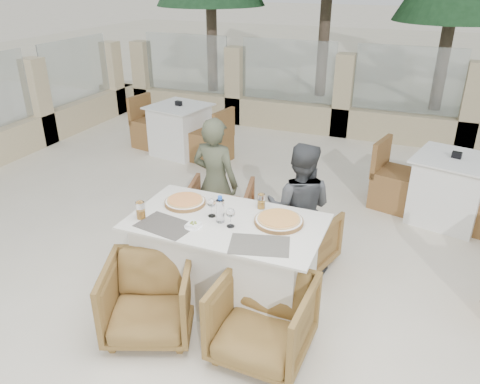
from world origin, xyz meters
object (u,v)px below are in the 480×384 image
at_px(beer_glass_left, 141,210).
at_px(armchair_far_right, 300,238).
at_px(beer_glass_right, 261,201).
at_px(diner_left, 215,183).
at_px(wine_glass_near, 230,216).
at_px(bg_table_a, 180,130).
at_px(armchair_near_left, 149,299).
at_px(bg_table_b, 449,190).
at_px(dining_table, 227,260).
at_px(pizza_left, 185,202).
at_px(armchair_near_right, 263,319).
at_px(water_bottle, 220,209).
at_px(armchair_far_left, 220,211).
at_px(diner_right, 299,209).
at_px(pizza_right, 279,220).
at_px(wine_glass_centre, 212,206).
at_px(olive_dish, 194,224).

relative_size(beer_glass_left, armchair_far_right, 0.24).
xyz_separation_m(beer_glass_right, diner_left, (-0.67, 0.50, -0.15)).
bearing_deg(wine_glass_near, beer_glass_left, -168.51).
distance_m(beer_glass_left, bg_table_a, 3.61).
bearing_deg(armchair_near_left, diner_left, 72.00).
bearing_deg(wine_glass_near, diner_left, 121.66).
bearing_deg(armchair_far_right, bg_table_b, -114.72).
xyz_separation_m(wine_glass_near, beer_glass_left, (-0.74, -0.15, -0.02)).
bearing_deg(dining_table, pizza_left, 162.74).
bearing_deg(armchair_near_right, water_bottle, 140.61).
bearing_deg(beer_glass_right, armchair_far_left, 137.62).
height_order(beer_glass_right, diner_right, diner_right).
height_order(armchair_near_left, bg_table_a, bg_table_a).
distance_m(pizza_left, diner_right, 1.05).
distance_m(pizza_right, armchair_far_right, 0.81).
distance_m(armchair_near_left, diner_left, 1.50).
relative_size(wine_glass_near, bg_table_a, 0.11).
height_order(pizza_left, armchair_near_left, pizza_left).
bearing_deg(wine_glass_centre, armchair_far_right, 50.93).
xyz_separation_m(wine_glass_centre, beer_glass_left, (-0.53, -0.25, -0.02)).
distance_m(armchair_far_right, armchair_near_right, 1.28).
height_order(armchair_far_left, armchair_near_right, armchair_near_right).
distance_m(beer_glass_right, bg_table_b, 2.54).
bearing_deg(water_bottle, armchair_near_left, -120.87).
xyz_separation_m(wine_glass_centre, bg_table_b, (1.91, 2.23, -0.48)).
relative_size(pizza_left, armchair_far_left, 0.53).
xyz_separation_m(armchair_far_right, diner_left, (-0.93, 0.07, 0.40)).
bearing_deg(armchair_far_right, beer_glass_left, 57.84).
xyz_separation_m(pizza_left, pizza_right, (0.87, -0.02, 0.00)).
xyz_separation_m(pizza_left, bg_table_a, (-1.67, 2.90, -0.41)).
bearing_deg(wine_glass_centre, beer_glass_left, -154.45).
height_order(dining_table, beer_glass_left, beer_glass_left).
relative_size(beer_glass_left, diner_right, 0.12).
height_order(beer_glass_right, armchair_far_left, beer_glass_right).
bearing_deg(armchair_far_right, pizza_right, 103.34).
bearing_deg(armchair_near_right, armchair_far_right, 95.03).
relative_size(wine_glass_centre, armchair_far_left, 0.27).
bearing_deg(dining_table, wine_glass_near, -46.67).
bearing_deg(pizza_right, olive_dish, -152.44).
bearing_deg(diner_left, bg_table_b, -141.93).
height_order(pizza_right, beer_glass_left, beer_glass_left).
height_order(pizza_left, diner_left, diner_left).
xyz_separation_m(wine_glass_centre, diner_right, (0.58, 0.64, -0.22)).
distance_m(pizza_right, beer_glass_left, 1.14).
bearing_deg(bg_table_a, wine_glass_centre, -46.24).
xyz_separation_m(olive_dish, bg_table_a, (-1.93, 3.24, -0.41)).
bearing_deg(diner_right, bg_table_b, -136.82).
distance_m(pizza_right, bg_table_a, 3.89).
bearing_deg(armchair_far_left, pizza_left, 79.15).
bearing_deg(water_bottle, bg_table_b, 51.71).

